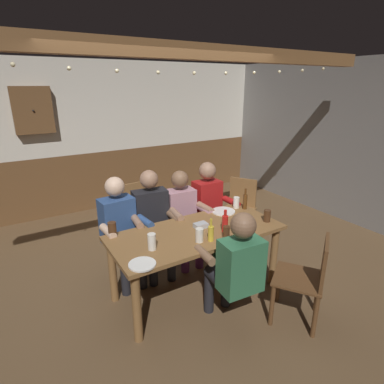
{
  "coord_description": "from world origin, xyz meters",
  "views": [
    {
      "loc": [
        -1.58,
        -2.65,
        2.18
      ],
      "look_at": [
        0.0,
        -0.08,
        1.13
      ],
      "focal_mm": 29.28,
      "sensor_mm": 36.0,
      "label": 1
    }
  ],
  "objects_px": {
    "table_candle": "(244,220)",
    "wall_dart_cabinet": "(33,110)",
    "pint_glass_1": "(112,229)",
    "pint_glass_3": "(226,233)",
    "person_4": "(236,265)",
    "pint_glass_2": "(267,216)",
    "pint_glass_4": "(199,235)",
    "dining_table": "(197,240)",
    "chair_empty_near_right": "(308,278)",
    "plate_0": "(223,211)",
    "person_1": "(153,219)",
    "pint_glass_5": "(244,224)",
    "condiment_caddy": "(201,225)",
    "pint_glass_6": "(152,242)",
    "chair_empty_near_left": "(240,207)",
    "person_2": "(183,213)",
    "bottle_0": "(225,223)",
    "bottle_2": "(211,233)",
    "pint_glass_0": "(236,203)",
    "person_0": "(120,226)",
    "person_3": "(210,205)",
    "plate_1": "(142,264)",
    "bottle_1": "(245,201)",
    "chair_empty_far_end": "(138,213)"
  },
  "relations": [
    {
      "from": "table_candle",
      "to": "wall_dart_cabinet",
      "type": "xyz_separation_m",
      "value": [
        -1.61,
        3.07,
        1.02
      ]
    },
    {
      "from": "pint_glass_1",
      "to": "pint_glass_3",
      "type": "xyz_separation_m",
      "value": [
        0.93,
        -0.64,
        -0.01
      ]
    },
    {
      "from": "person_4",
      "to": "pint_glass_2",
      "type": "distance_m",
      "value": 0.9
    },
    {
      "from": "pint_glass_4",
      "to": "table_candle",
      "type": "bearing_deg",
      "value": 8.41
    },
    {
      "from": "pint_glass_3",
      "to": "dining_table",
      "type": "bearing_deg",
      "value": 116.07
    },
    {
      "from": "chair_empty_near_right",
      "to": "plate_0",
      "type": "xyz_separation_m",
      "value": [
        -0.09,
        1.18,
        0.27
      ]
    },
    {
      "from": "person_1",
      "to": "pint_glass_5",
      "type": "xyz_separation_m",
      "value": [
        0.65,
        -0.86,
        0.11
      ]
    },
    {
      "from": "dining_table",
      "to": "condiment_caddy",
      "type": "xyz_separation_m",
      "value": [
        0.08,
        0.04,
        0.13
      ]
    },
    {
      "from": "pint_glass_6",
      "to": "wall_dart_cabinet",
      "type": "distance_m",
      "value": 3.26
    },
    {
      "from": "chair_empty_near_left",
      "to": "chair_empty_near_right",
      "type": "bearing_deg",
      "value": 128.41
    },
    {
      "from": "person_2",
      "to": "pint_glass_5",
      "type": "distance_m",
      "value": 0.9
    },
    {
      "from": "bottle_0",
      "to": "pint_glass_5",
      "type": "distance_m",
      "value": 0.21
    },
    {
      "from": "person_1",
      "to": "bottle_2",
      "type": "relative_size",
      "value": 5.44
    },
    {
      "from": "chair_empty_near_right",
      "to": "pint_glass_0",
      "type": "relative_size",
      "value": 6.38
    },
    {
      "from": "pint_glass_2",
      "to": "pint_glass_6",
      "type": "bearing_deg",
      "value": 175.72
    },
    {
      "from": "person_0",
      "to": "pint_glass_2",
      "type": "bearing_deg",
      "value": 144.29
    },
    {
      "from": "pint_glass_2",
      "to": "pint_glass_5",
      "type": "height_order",
      "value": "pint_glass_2"
    },
    {
      "from": "person_0",
      "to": "pint_glass_2",
      "type": "xyz_separation_m",
      "value": [
        1.39,
        -0.84,
        0.12
      ]
    },
    {
      "from": "dining_table",
      "to": "pint_glass_6",
      "type": "bearing_deg",
      "value": -169.02
    },
    {
      "from": "person_4",
      "to": "pint_glass_1",
      "type": "relative_size",
      "value": 7.89
    },
    {
      "from": "table_candle",
      "to": "pint_glass_4",
      "type": "xyz_separation_m",
      "value": [
        -0.64,
        -0.09,
        0.03
      ]
    },
    {
      "from": "pint_glass_0",
      "to": "person_1",
      "type": "bearing_deg",
      "value": 160.27
    },
    {
      "from": "person_3",
      "to": "condiment_caddy",
      "type": "relative_size",
      "value": 8.86
    },
    {
      "from": "pint_glass_4",
      "to": "person_2",
      "type": "bearing_deg",
      "value": 70.25
    },
    {
      "from": "pint_glass_2",
      "to": "condiment_caddy",
      "type": "bearing_deg",
      "value": 160.39
    },
    {
      "from": "plate_1",
      "to": "bottle_1",
      "type": "xyz_separation_m",
      "value": [
        1.56,
        0.51,
        0.1
      ]
    },
    {
      "from": "person_3",
      "to": "pint_glass_6",
      "type": "relative_size",
      "value": 7.94
    },
    {
      "from": "bottle_1",
      "to": "plate_1",
      "type": "bearing_deg",
      "value": -161.91
    },
    {
      "from": "wall_dart_cabinet",
      "to": "pint_glass_0",
      "type": "bearing_deg",
      "value": -55.66
    },
    {
      "from": "person_1",
      "to": "pint_glass_3",
      "type": "height_order",
      "value": "person_1"
    },
    {
      "from": "pint_glass_5",
      "to": "bottle_2",
      "type": "bearing_deg",
      "value": -176.84
    },
    {
      "from": "bottle_2",
      "to": "pint_glass_4",
      "type": "distance_m",
      "value": 0.11
    },
    {
      "from": "person_1",
      "to": "chair_empty_near_right",
      "type": "bearing_deg",
      "value": 125.51
    },
    {
      "from": "table_candle",
      "to": "bottle_0",
      "type": "relative_size",
      "value": 0.34
    },
    {
      "from": "person_0",
      "to": "plate_1",
      "type": "xyz_separation_m",
      "value": [
        -0.14,
        -0.94,
        0.06
      ]
    },
    {
      "from": "bottle_2",
      "to": "pint_glass_4",
      "type": "bearing_deg",
      "value": 157.63
    },
    {
      "from": "condiment_caddy",
      "to": "bottle_2",
      "type": "height_order",
      "value": "bottle_2"
    },
    {
      "from": "bottle_0",
      "to": "chair_empty_far_end",
      "type": "bearing_deg",
      "value": 102.85
    },
    {
      "from": "person_1",
      "to": "bottle_0",
      "type": "bearing_deg",
      "value": 126.36
    },
    {
      "from": "person_0",
      "to": "person_1",
      "type": "distance_m",
      "value": 0.39
    },
    {
      "from": "person_3",
      "to": "pint_glass_5",
      "type": "distance_m",
      "value": 0.88
    },
    {
      "from": "person_1",
      "to": "pint_glass_0",
      "type": "distance_m",
      "value": 1.03
    },
    {
      "from": "plate_0",
      "to": "pint_glass_1",
      "type": "bearing_deg",
      "value": 176.63
    },
    {
      "from": "plate_1",
      "to": "person_2",
      "type": "bearing_deg",
      "value": 45.08
    },
    {
      "from": "person_3",
      "to": "pint_glass_6",
      "type": "height_order",
      "value": "person_3"
    },
    {
      "from": "table_candle",
      "to": "pint_glass_5",
      "type": "distance_m",
      "value": 0.16
    },
    {
      "from": "bottle_0",
      "to": "pint_glass_4",
      "type": "xyz_separation_m",
      "value": [
        -0.34,
        -0.04,
        -0.03
      ]
    },
    {
      "from": "person_0",
      "to": "chair_empty_far_end",
      "type": "distance_m",
      "value": 0.89
    },
    {
      "from": "pint_glass_0",
      "to": "pint_glass_2",
      "type": "height_order",
      "value": "pint_glass_0"
    },
    {
      "from": "plate_1",
      "to": "pint_glass_2",
      "type": "relative_size",
      "value": 1.73
    }
  ]
}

